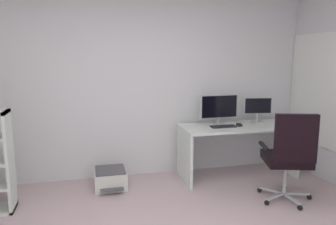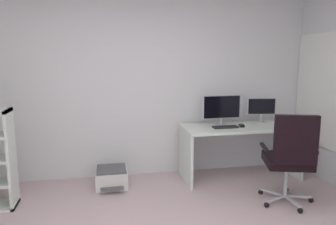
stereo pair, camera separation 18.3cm
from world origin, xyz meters
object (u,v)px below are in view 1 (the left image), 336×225
object	(u,v)px
monitor_main	(219,107)
monitor_secondary	(258,107)
desk	(238,138)
computer_mouse	(239,125)
keyboard	(223,126)
office_chair	(289,154)
printer	(110,178)

from	to	relation	value
monitor_main	monitor_secondary	bearing A→B (deg)	0.02
desk	computer_mouse	world-z (taller)	computer_mouse
keyboard	office_chair	distance (m)	0.99
desk	computer_mouse	bearing A→B (deg)	-101.81
desk	monitor_secondary	xyz separation A→B (m)	(0.37, 0.14, 0.41)
monitor_main	office_chair	world-z (taller)	monitor_main
monitor_secondary	keyboard	bearing A→B (deg)	-162.15
office_chair	monitor_main	bearing A→B (deg)	110.75
desk	keyboard	size ratio (longest dim) A/B	4.69
desk	keyboard	bearing A→B (deg)	-167.78
monitor_secondary	keyboard	size ratio (longest dim) A/B	1.21
monitor_main	keyboard	world-z (taller)	monitor_main
monitor_main	office_chair	bearing A→B (deg)	-69.25
monitor_main	printer	size ratio (longest dim) A/B	1.14
computer_mouse	office_chair	world-z (taller)	office_chair
printer	monitor_secondary	bearing A→B (deg)	3.27
monitor_secondary	computer_mouse	bearing A→B (deg)	-153.80
monitor_main	keyboard	distance (m)	0.30
monitor_main	computer_mouse	distance (m)	0.37
printer	keyboard	bearing A→B (deg)	-2.83
monitor_main	computer_mouse	xyz separation A→B (m)	(0.23, -0.18, -0.22)
printer	computer_mouse	bearing A→B (deg)	-2.01
desk	printer	distance (m)	1.83
office_chair	printer	distance (m)	2.23
keyboard	monitor_secondary	bearing A→B (deg)	17.65
keyboard	printer	world-z (taller)	keyboard
desk	monitor_main	bearing A→B (deg)	148.59
desk	computer_mouse	size ratio (longest dim) A/B	15.96
monitor_main	keyboard	bearing A→B (deg)	-93.68
monitor_secondary	keyboard	world-z (taller)	monitor_secondary
monitor_main	keyboard	xyz separation A→B (m)	(-0.01, -0.20, -0.23)
office_chair	printer	xyz separation A→B (m)	(-1.95, 0.96, -0.47)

